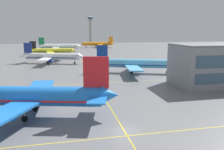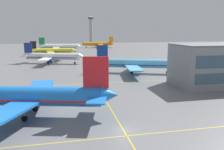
% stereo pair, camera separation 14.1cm
% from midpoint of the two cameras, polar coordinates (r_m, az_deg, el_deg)
% --- Properties ---
extents(ground_plane, '(600.00, 600.00, 0.00)m').
position_cam_midpoint_polar(ground_plane, '(39.97, 3.13, -14.06)').
color(ground_plane, slate).
extents(airliner_front_gate, '(39.08, 33.26, 12.28)m').
position_cam_midpoint_polar(airliner_front_gate, '(48.33, -22.11, -5.08)').
color(airliner_front_gate, blue).
rests_on(airliner_front_gate, ground).
extents(airliner_second_row, '(35.50, 30.39, 11.37)m').
position_cam_midpoint_polar(airliner_second_row, '(92.83, 6.09, 2.94)').
color(airliner_second_row, '#5BB7E5').
rests_on(airliner_second_row, ground).
extents(airliner_third_row, '(34.19, 29.27, 10.94)m').
position_cam_midpoint_polar(airliner_third_row, '(124.34, -15.07, 4.62)').
color(airliner_third_row, white).
rests_on(airliner_third_row, ground).
extents(airliner_far_left_stand, '(33.05, 28.56, 10.29)m').
position_cam_midpoint_polar(airliner_far_left_stand, '(164.38, -15.07, 6.04)').
color(airliner_far_left_stand, yellow).
rests_on(airliner_far_left_stand, ground).
extents(airliner_far_right_stand, '(37.80, 32.16, 11.80)m').
position_cam_midpoint_polar(airliner_far_right_stand, '(198.43, -13.42, 7.07)').
color(airliner_far_right_stand, white).
rests_on(airliner_far_right_stand, ground).
extents(airliner_distant_taxiway, '(36.86, 31.77, 11.46)m').
position_cam_midpoint_polar(airliner_distant_taxiway, '(241.12, -3.47, 7.99)').
color(airliner_distant_taxiway, orange).
rests_on(airliner_distant_taxiway, ground).
extents(taxiway_markings, '(156.14, 170.42, 0.01)m').
position_cam_midpoint_polar(taxiway_markings, '(93.06, -5.80, 0.54)').
color(taxiway_markings, yellow).
rests_on(taxiway_markings, ground).
extents(control_tower, '(8.82, 8.82, 41.14)m').
position_cam_midpoint_polar(control_tower, '(365.69, -5.44, 12.12)').
color(control_tower, '#ADA89E').
rests_on(control_tower, ground).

